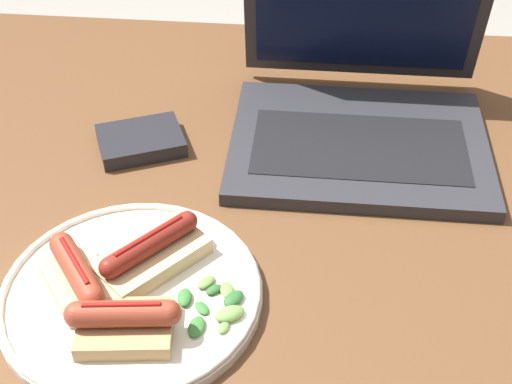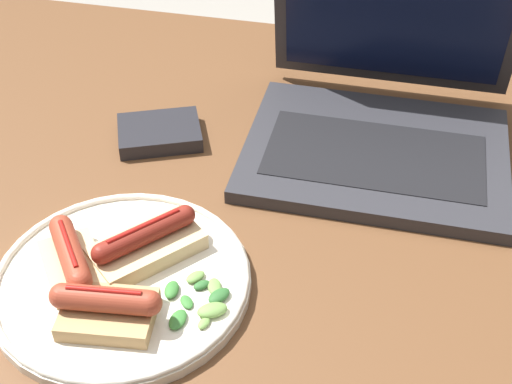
# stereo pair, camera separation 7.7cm
# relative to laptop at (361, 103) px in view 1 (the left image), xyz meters

# --- Properties ---
(desk) EXTENTS (1.23, 0.78, 0.70)m
(desk) POSITION_rel_laptop_xyz_m (-0.10, -0.09, -0.12)
(desk) COLOR brown
(desk) RESTS_ON ground_plane
(laptop) EXTENTS (0.33, 0.30, 0.26)m
(laptop) POSITION_rel_laptop_xyz_m (0.00, 0.00, 0.00)
(laptop) COLOR #2D2D33
(laptop) RESTS_ON desk
(plate) EXTENTS (0.27, 0.27, 0.02)m
(plate) POSITION_rel_laptop_xyz_m (-0.24, -0.32, -0.04)
(plate) COLOR silver
(plate) RESTS_ON desk
(sausage_toast_left) EXTENTS (0.11, 0.08, 0.04)m
(sausage_toast_left) POSITION_rel_laptop_xyz_m (-0.23, -0.38, -0.02)
(sausage_toast_left) COLOR tan
(sausage_toast_left) RESTS_ON plate
(sausage_toast_middle) EXTENTS (0.12, 0.13, 0.04)m
(sausage_toast_middle) POSITION_rel_laptop_xyz_m (-0.22, -0.28, -0.02)
(sausage_toast_middle) COLOR #D6B784
(sausage_toast_middle) RESTS_ON plate
(sausage_toast_right) EXTENTS (0.10, 0.11, 0.04)m
(sausage_toast_right) POSITION_rel_laptop_xyz_m (-0.29, -0.33, -0.02)
(sausage_toast_right) COLOR #D6B784
(sausage_toast_right) RESTS_ON plate
(salad_pile) EXTENTS (0.07, 0.08, 0.01)m
(salad_pile) POSITION_rel_laptop_xyz_m (-0.15, -0.34, -0.03)
(salad_pile) COLOR #709E4C
(salad_pile) RESTS_ON plate
(external_drive) EXTENTS (0.13, 0.12, 0.02)m
(external_drive) POSITION_rel_laptop_xyz_m (-0.28, -0.06, -0.04)
(external_drive) COLOR #232328
(external_drive) RESTS_ON desk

